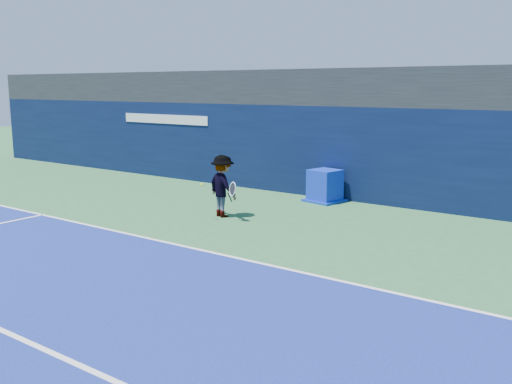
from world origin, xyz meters
TOP-DOWN VIEW (x-y plane):
  - ground at (0.00, 0.00)m, footprint 80.00×80.00m
  - baseline at (0.00, 3.00)m, footprint 24.00×0.10m
  - stadium_band at (0.00, 11.50)m, footprint 36.00×3.00m
  - back_wall_assembly at (-0.00, 10.50)m, footprint 36.00×1.03m
  - equipment_cart at (0.57, 9.50)m, footprint 1.25×1.25m
  - tennis_player at (-0.71, 5.93)m, footprint 1.39×0.97m
  - tennis_ball at (-0.84, 5.18)m, footprint 0.07×0.07m

SIDE VIEW (x-z plane):
  - ground at x=0.00m, z-range 0.00..0.00m
  - baseline at x=0.00m, z-range 0.01..0.01m
  - equipment_cart at x=0.57m, z-range -0.05..0.98m
  - tennis_player at x=-0.71m, z-range 0.00..1.75m
  - tennis_ball at x=-0.84m, z-range 0.98..1.05m
  - back_wall_assembly at x=0.00m, z-range 0.00..3.00m
  - stadium_band at x=0.00m, z-range 3.00..4.20m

